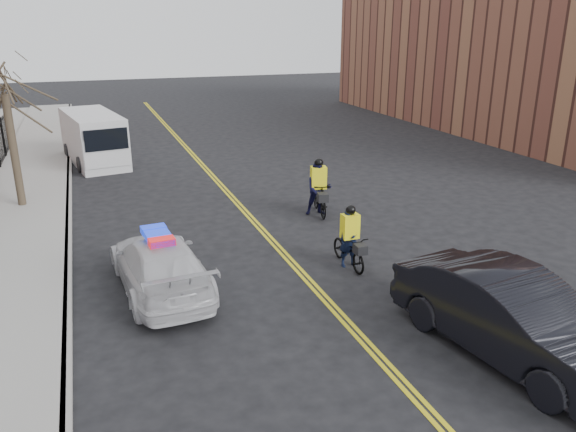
# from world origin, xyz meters

# --- Properties ---
(ground) EXTENTS (120.00, 120.00, 0.00)m
(ground) POSITION_xyz_m (0.00, 0.00, 0.00)
(ground) COLOR black
(ground) RESTS_ON ground
(center_line_left) EXTENTS (0.10, 60.00, 0.01)m
(center_line_left) POSITION_xyz_m (-0.08, 8.00, 0.01)
(center_line_left) COLOR gold
(center_line_left) RESTS_ON ground
(center_line_right) EXTENTS (0.10, 60.00, 0.01)m
(center_line_right) POSITION_xyz_m (0.08, 8.00, 0.01)
(center_line_right) COLOR gold
(center_line_right) RESTS_ON ground
(sidewalk) EXTENTS (3.00, 60.00, 0.15)m
(sidewalk) POSITION_xyz_m (-7.50, 8.00, 0.07)
(sidewalk) COLOR gray
(sidewalk) RESTS_ON ground
(curb) EXTENTS (0.20, 60.00, 0.15)m
(curb) POSITION_xyz_m (-6.00, 8.00, 0.07)
(curb) COLOR gray
(curb) RESTS_ON ground
(building_across) EXTENTS (12.00, 30.00, 11.00)m
(building_across) POSITION_xyz_m (22.00, 18.00, 5.50)
(building_across) COLOR brown
(building_across) RESTS_ON ground
(street_tree) EXTENTS (3.20, 3.20, 4.80)m
(street_tree) POSITION_xyz_m (-7.60, 10.00, 3.53)
(street_tree) COLOR #3D3024
(street_tree) RESTS_ON sidewalk
(police_cruiser) EXTENTS (2.36, 5.02, 1.58)m
(police_cruiser) POSITION_xyz_m (-3.74, 1.45, 0.72)
(police_cruiser) COLOR silver
(police_cruiser) RESTS_ON ground
(dark_sedan) EXTENTS (2.72, 5.60, 1.77)m
(dark_sedan) POSITION_xyz_m (2.53, -4.01, 0.88)
(dark_sedan) COLOR black
(dark_sedan) RESTS_ON ground
(cargo_van) EXTENTS (3.02, 6.00, 2.40)m
(cargo_van) POSITION_xyz_m (-4.75, 16.46, 1.17)
(cargo_van) COLOR silver
(cargo_van) RESTS_ON ground
(cyclist_near) EXTENTS (0.66, 1.83, 1.79)m
(cyclist_near) POSITION_xyz_m (1.44, 1.17, 0.62)
(cyclist_near) COLOR black
(cyclist_near) RESTS_ON ground
(cyclist_far) EXTENTS (1.03, 2.10, 2.05)m
(cyclist_far) POSITION_xyz_m (2.37, 5.61, 0.81)
(cyclist_far) COLOR black
(cyclist_far) RESTS_ON ground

